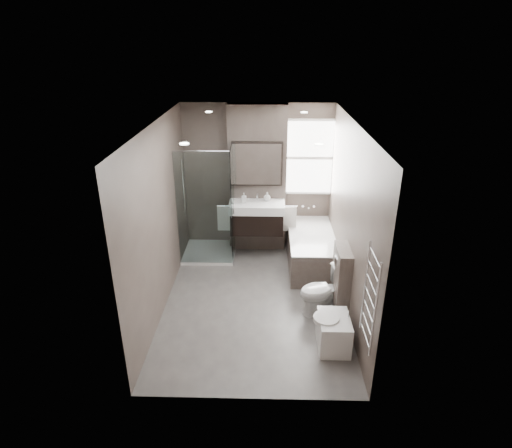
{
  "coord_description": "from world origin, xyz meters",
  "views": [
    {
      "loc": [
        0.16,
        -5.38,
        3.63
      ],
      "look_at": [
        0.02,
        0.15,
        1.17
      ],
      "focal_mm": 30.0,
      "sensor_mm": 36.0,
      "label": 1
    }
  ],
  "objects_px": {
    "vanity": "(257,217)",
    "toilet": "(323,291)",
    "bathtub": "(311,248)",
    "bidet": "(333,332)"
  },
  "relations": [
    {
      "from": "toilet",
      "to": "bidet",
      "type": "height_order",
      "value": "toilet"
    },
    {
      "from": "bathtub",
      "to": "bidet",
      "type": "relative_size",
      "value": 2.91
    },
    {
      "from": "toilet",
      "to": "bidet",
      "type": "bearing_deg",
      "value": -16.2
    },
    {
      "from": "vanity",
      "to": "bidet",
      "type": "height_order",
      "value": "vanity"
    },
    {
      "from": "vanity",
      "to": "bathtub",
      "type": "distance_m",
      "value": 1.07
    },
    {
      "from": "toilet",
      "to": "bidet",
      "type": "relative_size",
      "value": 1.25
    },
    {
      "from": "vanity",
      "to": "toilet",
      "type": "height_order",
      "value": "vanity"
    },
    {
      "from": "bidet",
      "to": "bathtub",
      "type": "bearing_deg",
      "value": 92.41
    },
    {
      "from": "toilet",
      "to": "bathtub",
      "type": "bearing_deg",
      "value": 162.33
    },
    {
      "from": "vanity",
      "to": "bathtub",
      "type": "relative_size",
      "value": 0.59
    }
  ]
}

